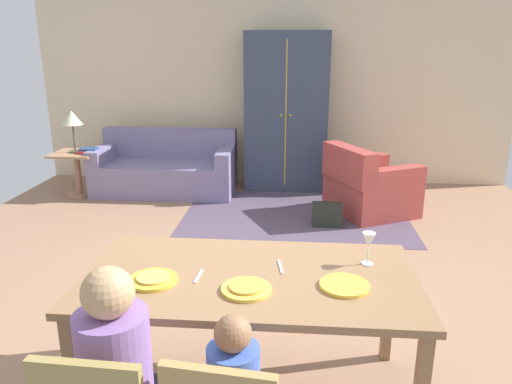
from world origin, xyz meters
name	(u,v)px	position (x,y,z in m)	size (l,w,h in m)	color
ground_plane	(255,271)	(0.00, 0.41, -0.01)	(6.67, 6.02, 0.02)	#966F55
back_wall	(273,87)	(0.00, 3.47, 1.35)	(6.67, 0.10, 2.70)	beige
dining_table	(250,286)	(0.11, -1.18, 0.69)	(1.77, 0.93, 0.76)	olive
plate_near_man	(153,280)	(-0.38, -1.30, 0.77)	(0.25, 0.25, 0.02)	yellow
pizza_near_man	(153,277)	(-0.38, -1.30, 0.78)	(0.17, 0.17, 0.01)	#D6A652
plate_near_child	(246,289)	(0.11, -1.36, 0.77)	(0.25, 0.25, 0.02)	yellow
pizza_near_child	(246,287)	(0.11, -1.36, 0.78)	(0.17, 0.17, 0.01)	gold
plate_near_woman	(344,285)	(0.60, -1.28, 0.77)	(0.25, 0.25, 0.02)	yellow
wine_glass	(369,242)	(0.75, -1.00, 0.89)	(0.07, 0.07, 0.19)	silver
fork	(198,276)	(-0.16, -1.23, 0.76)	(0.02, 0.15, 0.01)	silver
knife	(280,267)	(0.27, -1.08, 0.76)	(0.01, 0.17, 0.01)	silver
area_rug	(295,215)	(0.35, 1.88, 0.00)	(2.60, 1.80, 0.01)	#4F4154
couch	(166,170)	(-1.41, 2.74, 0.30)	(1.85, 0.86, 0.82)	slate
armchair	(368,187)	(1.20, 2.05, 0.32)	(1.15, 1.15, 0.82)	#9D3C36
armoire	(286,112)	(0.20, 3.08, 1.05)	(1.10, 0.59, 2.10)	#333E53
side_table	(77,167)	(-2.53, 2.48, 0.38)	(0.56, 0.56, 0.58)	#A87D5A
table_lamp	(72,119)	(-2.53, 2.48, 1.01)	(0.26, 0.26, 0.54)	#4D4C37
book_lower	(87,152)	(-2.36, 2.42, 0.59)	(0.22, 0.16, 0.03)	maroon
book_upper	(89,149)	(-2.34, 2.48, 0.62)	(0.22, 0.16, 0.03)	navy
handbag	(327,215)	(0.70, 1.58, 0.13)	(0.32, 0.16, 0.26)	#242A21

